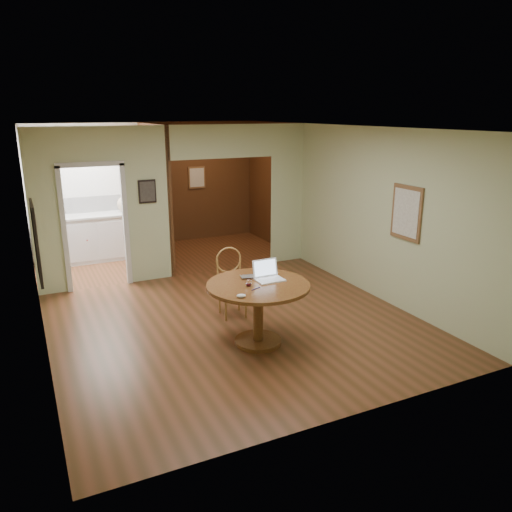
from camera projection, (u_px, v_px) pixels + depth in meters
name	position (u px, v px, depth m)	size (l,w,h in m)	color
floor	(238.00, 325.00, 7.09)	(5.00, 5.00, 0.00)	#4E2E16
room_shell	(147.00, 203.00, 9.22)	(5.20, 7.50, 5.00)	white
dining_table	(258.00, 299.00, 6.37)	(1.32, 1.32, 0.82)	brown
chair	(231.00, 278.00, 7.32)	(0.46, 0.46, 1.02)	#AC863D
open_laptop	(268.00, 274.00, 6.47)	(0.35, 0.30, 0.25)	white
closed_laptop	(254.00, 278.00, 6.51)	(0.34, 0.22, 0.03)	#B3B3B8
mouse	(241.00, 296.00, 5.84)	(0.11, 0.06, 0.05)	white
wine_glass	(249.00, 283.00, 6.21)	(0.08, 0.08, 0.09)	white
pen	(256.00, 289.00, 6.13)	(0.01, 0.01, 0.15)	#0D135D
kitchen_cabinet	(93.00, 238.00, 10.04)	(2.06, 0.60, 0.94)	silver
grocery_bag	(125.00, 204.00, 10.14)	(0.33, 0.28, 0.33)	beige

